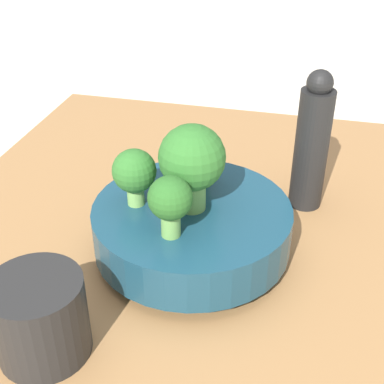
% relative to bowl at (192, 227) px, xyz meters
% --- Properties ---
extents(ground_plane, '(6.00, 6.00, 0.00)m').
position_rel_bowl_xyz_m(ground_plane, '(-0.03, 0.03, -0.08)').
color(ground_plane, beige).
extents(table, '(0.89, 0.61, 0.04)m').
position_rel_bowl_xyz_m(table, '(-0.03, 0.03, -0.06)').
color(table, '#9E7042').
rests_on(table, ground_plane).
extents(bowl, '(0.22, 0.22, 0.06)m').
position_rel_bowl_xyz_m(bowl, '(0.00, 0.00, 0.00)').
color(bowl, navy).
rests_on(bowl, table).
extents(broccoli_floret_center, '(0.07, 0.07, 0.10)m').
position_rel_bowl_xyz_m(broccoli_floret_center, '(0.00, -0.00, 0.08)').
color(broccoli_floret_center, '#6BA34C').
rests_on(broccoli_floret_center, bowl).
extents(broccoli_floret_right, '(0.05, 0.05, 0.07)m').
position_rel_bowl_xyz_m(broccoli_floret_right, '(0.05, 0.00, 0.07)').
color(broccoli_floret_right, '#7AB256').
rests_on(broccoli_floret_right, bowl).
extents(broccoli_floret_left, '(0.04, 0.04, 0.07)m').
position_rel_bowl_xyz_m(broccoli_floret_left, '(-0.05, 0.01, 0.07)').
color(broccoli_floret_left, '#6BA34C').
rests_on(broccoli_floret_left, bowl).
extents(broccoli_floret_back, '(0.05, 0.05, 0.07)m').
position_rel_bowl_xyz_m(broccoli_floret_back, '(-0.01, 0.06, 0.07)').
color(broccoli_floret_back, '#7AB256').
rests_on(broccoli_floret_back, bowl).
extents(cup, '(0.09, 0.09, 0.08)m').
position_rel_bowl_xyz_m(cup, '(-0.17, 0.10, 0.00)').
color(cup, black).
rests_on(cup, table).
extents(pepper_mill, '(0.04, 0.04, 0.18)m').
position_rel_bowl_xyz_m(pepper_mill, '(0.14, -0.12, 0.05)').
color(pepper_mill, black).
rests_on(pepper_mill, table).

